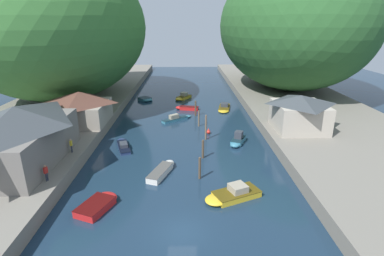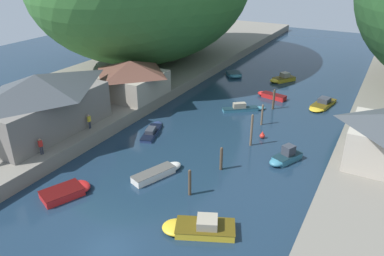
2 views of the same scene
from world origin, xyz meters
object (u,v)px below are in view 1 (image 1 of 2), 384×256
boat_cabin_cruiser (186,108)px  boathouse_shed (80,107)px  person_by_boathouse (46,172)px  boat_far_right_bank (177,118)px  boat_open_rowboat (146,99)px  channel_buoy_near (208,132)px  right_bank_cottage (300,112)px  waterfront_building (19,134)px  boat_white_cruiser (99,204)px  person_on_quay (71,145)px  boat_navy_launch (123,145)px  boat_far_upstream (183,97)px  boat_red_skiff (163,170)px  boat_near_quay (238,140)px  boat_mid_channel (232,195)px  boat_yellow_tender (224,108)px

boat_cabin_cruiser → boathouse_shed: bearing=139.1°
person_by_boathouse → boat_cabin_cruiser: bearing=-4.1°
boat_far_right_bank → boat_open_rowboat: boat_far_right_bank is taller
boat_cabin_cruiser → channel_buoy_near: bearing=-154.2°
right_bank_cottage → channel_buoy_near: bearing=169.1°
person_by_boathouse → waterfront_building: bearing=66.4°
boat_white_cruiser → boat_far_right_bank: boat_far_right_bank is taller
person_on_quay → waterfront_building: bearing=116.7°
boat_navy_launch → boat_far_upstream: bearing=55.5°
boat_far_upstream → right_bank_cottage: bearing=158.2°
boat_red_skiff → boat_near_quay: size_ratio=1.31×
boathouse_shed → boat_navy_launch: size_ratio=1.45×
boat_navy_launch → boat_white_cruiser: 14.16m
boat_far_upstream → boat_white_cruiser: 41.51m
boathouse_shed → channel_buoy_near: 19.79m
boat_far_upstream → boat_mid_channel: (5.12, -39.63, -0.03)m
boathouse_shed → person_by_boathouse: bearing=-82.2°
boat_far_upstream → boat_near_quay: 27.13m
boat_yellow_tender → boathouse_shed: bearing=38.3°
boat_open_rowboat → boat_red_skiff: bearing=62.9°
boat_yellow_tender → boat_open_rowboat: bearing=-12.9°
boat_yellow_tender → person_on_quay: bearing=58.7°
waterfront_building → boat_navy_launch: size_ratio=2.50×
boat_near_quay → boat_white_cruiser: bearing=68.7°
boat_far_right_bank → waterfront_building: bearing=-78.4°
boat_far_right_bank → person_on_quay: size_ratio=3.20×
boat_yellow_tender → waterfront_building: bearing=56.6°
boat_white_cruiser → boat_far_right_bank: (6.51, 25.84, -0.01)m
boat_navy_launch → boat_yellow_tender: bearing=30.7°
right_bank_cottage → boat_yellow_tender: bearing=118.5°
boat_open_rowboat → channel_buoy_near: 23.86m
boathouse_shed → person_on_quay: size_ratio=5.09×
boat_cabin_cruiser → boat_open_rowboat: size_ratio=1.20×
boat_red_skiff → boat_open_rowboat: size_ratio=1.45×
boat_cabin_cruiser → boat_open_rowboat: bearing=62.8°
boat_navy_launch → person_by_boathouse: bearing=-130.5°
boat_mid_channel → boat_near_quay: bearing=-35.7°
boat_mid_channel → boat_far_right_bank: boat_mid_channel is taller
boat_far_upstream → boat_open_rowboat: boat_far_upstream is taller
right_bank_cottage → boat_mid_channel: right_bank_cottage is taller
boat_far_right_bank → person_on_quay: bearing=-74.1°
boathouse_shed → boat_near_quay: 24.04m
boat_red_skiff → person_on_quay: bearing=-172.4°
boat_cabin_cruiser → waterfront_building: bearing=157.2°
waterfront_building → boathouse_shed: 13.94m
boat_far_right_bank → channel_buoy_near: 8.45m
boat_far_right_bank → boat_red_skiff: bearing=-41.8°
boat_yellow_tender → boat_open_rowboat: (-16.20, 7.05, 0.01)m
waterfront_building → boat_cabin_cruiser: 31.91m
boat_white_cruiser → boat_near_quay: 21.34m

